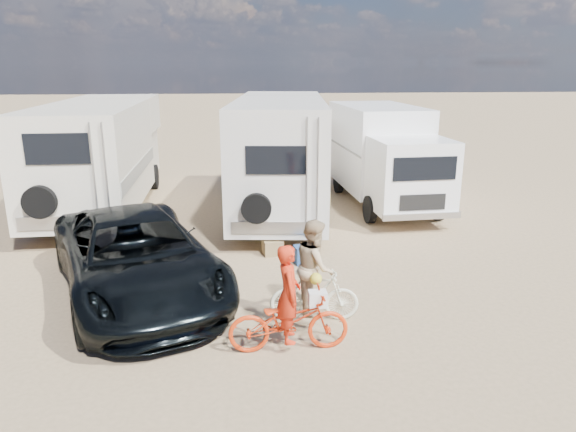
{
  "coord_description": "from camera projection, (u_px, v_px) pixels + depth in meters",
  "views": [
    {
      "loc": [
        -0.95,
        -8.58,
        4.3
      ],
      "look_at": [
        0.0,
        1.66,
        1.3
      ],
      "focal_mm": 32.88,
      "sensor_mm": 36.0,
      "label": 1
    }
  ],
  "objects": [
    {
      "name": "ground",
      "position": [
        296.0,
        311.0,
        9.49
      ],
      "size": [
        140.0,
        140.0,
        0.0
      ],
      "primitive_type": "plane",
      "color": "tan",
      "rests_on": "ground"
    },
    {
      "name": "rv_main",
      "position": [
        280.0,
        157.0,
        15.28
      ],
      "size": [
        3.17,
        7.63,
        3.33
      ],
      "primitive_type": null,
      "rotation": [
        0.0,
        0.0,
        -0.1
      ],
      "color": "white",
      "rests_on": "ground"
    },
    {
      "name": "rv_left",
      "position": [
        102.0,
        156.0,
        15.82
      ],
      "size": [
        2.73,
        8.22,
        3.18
      ],
      "primitive_type": null,
      "rotation": [
        0.0,
        0.0,
        0.02
      ],
      "color": "silver",
      "rests_on": "ground"
    },
    {
      "name": "box_truck",
      "position": [
        385.0,
        158.0,
        16.15
      ],
      "size": [
        2.55,
        6.17,
        3.0
      ],
      "primitive_type": null,
      "rotation": [
        0.0,
        0.0,
        0.06
      ],
      "color": "white",
      "rests_on": "ground"
    },
    {
      "name": "dark_suv",
      "position": [
        136.0,
        256.0,
        9.96
      ],
      "size": [
        4.44,
        6.16,
        1.56
      ],
      "primitive_type": "imported",
      "rotation": [
        0.0,
        0.0,
        0.37
      ],
      "color": "black",
      "rests_on": "ground"
    },
    {
      "name": "bike_man",
      "position": [
        289.0,
        321.0,
        8.07
      ],
      "size": [
        1.87,
        0.69,
        0.97
      ],
      "primitive_type": "imported",
      "rotation": [
        0.0,
        0.0,
        1.6
      ],
      "color": "red",
      "rests_on": "ground"
    },
    {
      "name": "bike_woman",
      "position": [
        314.0,
        296.0,
        9.03
      ],
      "size": [
        1.56,
        0.56,
        0.92
      ],
      "primitive_type": "imported",
      "rotation": [
        0.0,
        0.0,
        1.49
      ],
      "color": "silver",
      "rests_on": "ground"
    },
    {
      "name": "rider_man",
      "position": [
        289.0,
        304.0,
        8.0
      ],
      "size": [
        0.38,
        0.57,
        1.54
      ],
      "primitive_type": "imported",
      "rotation": [
        0.0,
        0.0,
        1.6
      ],
      "color": "red",
      "rests_on": "ground"
    },
    {
      "name": "rider_woman",
      "position": [
        315.0,
        276.0,
        8.93
      ],
      "size": [
        0.68,
        0.84,
        1.63
      ],
      "primitive_type": "imported",
      "rotation": [
        0.0,
        0.0,
        1.49
      ],
      "color": "tan",
      "rests_on": "ground"
    },
    {
      "name": "bike_parked",
      "position": [
        430.0,
        202.0,
        15.29
      ],
      "size": [
        1.63,
        0.68,
        0.84
      ],
      "primitive_type": "imported",
      "rotation": [
        0.0,
        0.0,
        1.49
      ],
      "color": "#282B28",
      "rests_on": "ground"
    },
    {
      "name": "cooler",
      "position": [
        306.0,
        255.0,
        11.71
      ],
      "size": [
        0.55,
        0.44,
        0.39
      ],
      "primitive_type": "cube",
      "rotation": [
        0.0,
        0.0,
        0.18
      ],
      "color": "navy",
      "rests_on": "ground"
    },
    {
      "name": "crate",
      "position": [
        272.0,
        247.0,
        12.27
      ],
      "size": [
        0.5,
        0.5,
        0.35
      ],
      "primitive_type": "cube",
      "rotation": [
        0.0,
        0.0,
        0.17
      ],
      "color": "olive",
      "rests_on": "ground"
    }
  ]
}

